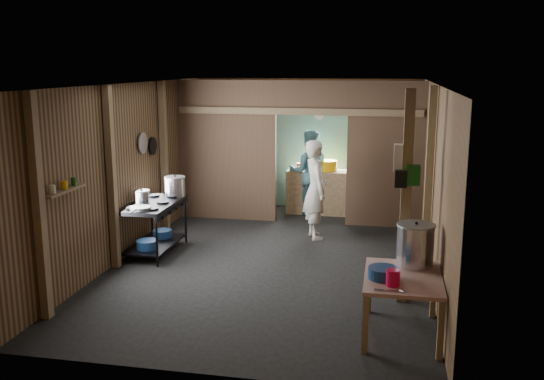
% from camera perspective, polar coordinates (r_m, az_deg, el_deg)
% --- Properties ---
extents(floor, '(4.50, 7.00, 0.00)m').
position_cam_1_polar(floor, '(9.05, 0.25, -6.57)').
color(floor, black).
rests_on(floor, ground).
extents(ceiling, '(4.50, 7.00, 0.00)m').
position_cam_1_polar(ceiling, '(8.59, 0.26, 10.12)').
color(ceiling, '#2F2E2E').
rests_on(ceiling, ground).
extents(wall_back, '(4.50, 0.00, 2.60)m').
position_cam_1_polar(wall_back, '(12.14, 3.38, 4.47)').
color(wall_back, brown).
rests_on(wall_back, ground).
extents(wall_front, '(4.50, 0.00, 2.60)m').
position_cam_1_polar(wall_front, '(5.42, -6.77, -5.01)').
color(wall_front, brown).
rests_on(wall_front, ground).
extents(wall_left, '(0.00, 7.00, 2.60)m').
position_cam_1_polar(wall_left, '(9.41, -13.34, 1.99)').
color(wall_left, brown).
rests_on(wall_left, ground).
extents(wall_right, '(0.00, 7.00, 2.60)m').
position_cam_1_polar(wall_right, '(8.60, 15.15, 0.98)').
color(wall_right, brown).
rests_on(wall_right, ground).
extents(partition_left, '(1.85, 0.10, 2.60)m').
position_cam_1_polar(partition_left, '(11.14, -4.32, 3.78)').
color(partition_left, brown).
rests_on(partition_left, floor).
extents(partition_right, '(1.35, 0.10, 2.60)m').
position_cam_1_polar(partition_right, '(10.74, 10.79, 3.30)').
color(partition_right, brown).
rests_on(partition_right, floor).
extents(partition_header, '(1.30, 0.10, 0.60)m').
position_cam_1_polar(partition_header, '(10.73, 3.83, 8.85)').
color(partition_header, brown).
rests_on(partition_header, wall_back).
extents(turquoise_panel, '(4.40, 0.06, 2.50)m').
position_cam_1_polar(turquoise_panel, '(12.09, 3.34, 4.20)').
color(turquoise_panel, '#6F9B95').
rests_on(turquoise_panel, wall_back).
extents(back_counter, '(1.20, 0.50, 0.85)m').
position_cam_1_polar(back_counter, '(11.71, 4.42, -0.17)').
color(back_counter, '#9F805A').
rests_on(back_counter, floor).
extents(wall_clock, '(0.20, 0.03, 0.20)m').
position_cam_1_polar(wall_clock, '(11.95, 4.55, 7.22)').
color(wall_clock, beige).
rests_on(wall_clock, wall_back).
extents(post_left_a, '(0.10, 0.12, 2.60)m').
position_cam_1_polar(post_left_a, '(7.13, -21.41, -1.64)').
color(post_left_a, '#9F805A').
rests_on(post_left_a, floor).
extents(post_left_b, '(0.10, 0.12, 2.60)m').
position_cam_1_polar(post_left_b, '(8.66, -15.09, 1.06)').
color(post_left_b, '#9F805A').
rests_on(post_left_b, floor).
extents(post_left_c, '(0.10, 0.12, 2.60)m').
position_cam_1_polar(post_left_c, '(10.47, -10.30, 3.10)').
color(post_left_c, '#9F805A').
rests_on(post_left_c, floor).
extents(post_right, '(0.10, 0.12, 2.60)m').
position_cam_1_polar(post_right, '(8.40, 14.76, 0.74)').
color(post_right, '#9F805A').
rests_on(post_right, floor).
extents(post_free, '(0.12, 0.12, 2.60)m').
position_cam_1_polar(post_free, '(7.30, 12.68, -0.79)').
color(post_free, '#9F805A').
rests_on(post_free, floor).
extents(cross_beam, '(4.40, 0.12, 0.12)m').
position_cam_1_polar(cross_beam, '(10.73, 2.44, 7.53)').
color(cross_beam, '#9F805A').
rests_on(cross_beam, wall_left).
extents(pan_lid_big, '(0.03, 0.34, 0.34)m').
position_cam_1_polar(pan_lid_big, '(9.70, -12.26, 4.42)').
color(pan_lid_big, gray).
rests_on(pan_lid_big, wall_left).
extents(pan_lid_small, '(0.03, 0.30, 0.30)m').
position_cam_1_polar(pan_lid_small, '(10.08, -11.34, 4.16)').
color(pan_lid_small, black).
rests_on(pan_lid_small, wall_left).
extents(wall_shelf, '(0.14, 0.80, 0.03)m').
position_cam_1_polar(wall_shelf, '(7.51, -19.25, -0.04)').
color(wall_shelf, '#9F805A').
rests_on(wall_shelf, wall_left).
extents(jar_white, '(0.07, 0.07, 0.10)m').
position_cam_1_polar(jar_white, '(7.29, -20.27, 0.06)').
color(jar_white, beige).
rests_on(jar_white, wall_shelf).
extents(jar_yellow, '(0.08, 0.08, 0.10)m').
position_cam_1_polar(jar_yellow, '(7.50, -19.28, 0.44)').
color(jar_yellow, '#DFA607').
rests_on(jar_yellow, wall_shelf).
extents(jar_green, '(0.06, 0.06, 0.10)m').
position_cam_1_polar(jar_green, '(7.68, -18.47, 0.76)').
color(jar_green, '#114E15').
rests_on(jar_green, wall_shelf).
extents(bag_white, '(0.22, 0.15, 0.32)m').
position_cam_1_polar(bag_white, '(7.29, 12.45, 3.04)').
color(bag_white, beige).
rests_on(bag_white, post_free).
extents(bag_green, '(0.16, 0.12, 0.24)m').
position_cam_1_polar(bag_green, '(7.19, 13.36, 1.42)').
color(bag_green, '#114E15').
rests_on(bag_green, post_free).
extents(bag_black, '(0.14, 0.10, 0.20)m').
position_cam_1_polar(bag_black, '(7.17, 12.23, 1.04)').
color(bag_black, black).
rests_on(bag_black, post_free).
extents(gas_range, '(0.70, 1.35, 0.80)m').
position_cam_1_polar(gas_range, '(9.38, -11.21, -3.58)').
color(gas_range, black).
rests_on(gas_range, floor).
extents(prep_table, '(0.82, 1.12, 0.66)m').
position_cam_1_polar(prep_table, '(6.68, 12.31, -10.71)').
color(prep_table, tan).
rests_on(prep_table, floor).
extents(stove_pot_large, '(0.43, 0.43, 0.34)m').
position_cam_1_polar(stove_pot_large, '(9.66, -9.26, 0.29)').
color(stove_pot_large, '#B7B8C2').
rests_on(stove_pot_large, gas_range).
extents(stove_pot_med, '(0.25, 0.25, 0.21)m').
position_cam_1_polar(stove_pot_med, '(9.31, -12.37, -0.67)').
color(stove_pot_med, '#B7B8C2').
rests_on(stove_pot_med, gas_range).
extents(frying_pan, '(0.32, 0.53, 0.07)m').
position_cam_1_polar(frying_pan, '(8.86, -12.48, -1.72)').
color(frying_pan, gray).
rests_on(frying_pan, gas_range).
extents(blue_tub_front, '(0.32, 0.32, 0.13)m').
position_cam_1_polar(blue_tub_front, '(9.18, -11.85, -5.12)').
color(blue_tub_front, navy).
rests_on(blue_tub_front, gas_range).
extents(blue_tub_back, '(0.31, 0.31, 0.12)m').
position_cam_1_polar(blue_tub_back, '(9.72, -10.45, -4.13)').
color(blue_tub_back, navy).
rests_on(blue_tub_back, gas_range).
extents(stock_pot, '(0.54, 0.54, 0.50)m').
position_cam_1_polar(stock_pot, '(6.85, 13.55, -5.20)').
color(stock_pot, '#B7B8C2').
rests_on(stock_pot, prep_table).
extents(wash_basin, '(0.41, 0.41, 0.12)m').
position_cam_1_polar(wash_basin, '(6.43, 10.60, -7.80)').
color(wash_basin, navy).
rests_on(wash_basin, prep_table).
extents(pink_bucket, '(0.18, 0.18, 0.17)m').
position_cam_1_polar(pink_bucket, '(6.23, 11.50, -8.23)').
color(pink_bucket, red).
rests_on(pink_bucket, prep_table).
extents(knife, '(0.30, 0.04, 0.01)m').
position_cam_1_polar(knife, '(6.12, 11.16, -9.40)').
color(knife, '#B7B8C2').
rests_on(knife, prep_table).
extents(yellow_tub, '(0.36, 0.36, 0.20)m').
position_cam_1_polar(yellow_tub, '(11.59, 5.35, 2.34)').
color(yellow_tub, '#DFA607').
rests_on(yellow_tub, back_counter).
extents(red_cup, '(0.12, 0.12, 0.14)m').
position_cam_1_polar(red_cup, '(11.67, 2.65, 2.27)').
color(red_cup, red).
rests_on(red_cup, back_counter).
extents(cook, '(0.60, 0.71, 1.66)m').
position_cam_1_polar(cook, '(9.93, 4.18, 0.04)').
color(cook, beige).
rests_on(cook, floor).
extents(worker_back, '(0.91, 0.78, 1.65)m').
position_cam_1_polar(worker_back, '(11.58, 3.55, 1.71)').
color(worker_back, teal).
rests_on(worker_back, floor).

